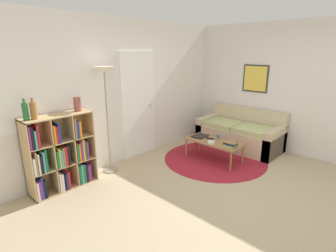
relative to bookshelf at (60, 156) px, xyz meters
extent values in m
plane|color=tan|center=(1.56, -2.11, -0.53)|extent=(14.00, 14.00, 0.00)
cube|color=silver|center=(1.56, 0.22, 0.77)|extent=(7.65, 0.05, 2.60)
cube|color=white|center=(1.72, 0.18, 0.48)|extent=(0.81, 0.02, 2.03)
sphere|color=tan|center=(2.00, 0.16, 0.44)|extent=(0.04, 0.04, 0.04)
cube|color=silver|center=(3.91, -0.96, 0.77)|extent=(0.05, 5.31, 2.60)
cube|color=#332D28|center=(3.88, -1.15, 0.93)|extent=(0.02, 0.56, 0.58)
cube|color=yellow|center=(3.86, -1.15, 0.93)|extent=(0.01, 0.50, 0.52)
cylinder|color=maroon|center=(2.53, -1.09, -0.53)|extent=(1.96, 1.96, 0.01)
cube|color=tan|center=(-0.45, 0.00, 0.04)|extent=(0.02, 0.34, 1.15)
cube|color=tan|center=(0.50, 0.00, 0.04)|extent=(0.02, 0.34, 1.15)
cube|color=tan|center=(0.02, 0.00, 0.61)|extent=(0.97, 0.34, 0.02)
cube|color=tan|center=(0.02, 0.00, -0.52)|extent=(0.97, 0.34, 0.02)
cube|color=tan|center=(0.02, 0.16, 0.04)|extent=(0.97, 0.02, 1.15)
cube|color=tan|center=(-0.13, 0.00, 0.04)|extent=(0.02, 0.32, 1.12)
cube|color=tan|center=(0.18, 0.00, 0.04)|extent=(0.02, 0.32, 1.12)
cube|color=tan|center=(0.02, 0.00, -0.14)|extent=(0.94, 0.32, 0.02)
cube|color=tan|center=(0.02, 0.00, 0.23)|extent=(0.94, 0.32, 0.02)
cube|color=silver|center=(-0.42, -0.05, -0.38)|extent=(0.03, 0.22, 0.27)
cube|color=#7F287A|center=(-0.39, -0.03, -0.37)|extent=(0.03, 0.27, 0.28)
cube|color=navy|center=(-0.36, -0.03, -0.35)|extent=(0.03, 0.27, 0.32)
cube|color=black|center=(-0.32, -0.03, -0.38)|extent=(0.03, 0.27, 0.27)
cube|color=silver|center=(-0.10, -0.06, -0.37)|extent=(0.02, 0.21, 0.28)
cube|color=silver|center=(-0.07, -0.04, -0.38)|extent=(0.03, 0.25, 0.27)
cube|color=black|center=(-0.03, -0.06, -0.39)|extent=(0.02, 0.21, 0.26)
cube|color=navy|center=(0.00, -0.03, -0.38)|extent=(0.02, 0.25, 0.26)
cube|color=#B21E23|center=(0.03, -0.05, -0.38)|extent=(0.03, 0.22, 0.27)
cube|color=#196B38|center=(0.22, -0.04, -0.36)|extent=(0.03, 0.24, 0.30)
cube|color=teal|center=(0.25, -0.05, -0.36)|extent=(0.03, 0.22, 0.31)
cube|color=#196B38|center=(0.29, -0.05, -0.36)|extent=(0.03, 0.22, 0.30)
cube|color=black|center=(0.33, -0.04, -0.37)|extent=(0.03, 0.23, 0.29)
cube|color=#7F287A|center=(0.36, -0.04, -0.38)|extent=(0.02, 0.25, 0.27)
cube|color=#7F287A|center=(0.39, -0.03, -0.37)|extent=(0.03, 0.26, 0.28)
cube|color=silver|center=(-0.42, -0.06, -0.01)|extent=(0.03, 0.20, 0.25)
cube|color=olive|center=(-0.39, -0.04, 0.03)|extent=(0.02, 0.24, 0.33)
cube|color=silver|center=(-0.36, -0.06, 0.01)|extent=(0.02, 0.19, 0.29)
cube|color=black|center=(-0.33, -0.04, 0.00)|extent=(0.03, 0.25, 0.26)
cube|color=teal|center=(-0.29, -0.07, 0.02)|extent=(0.03, 0.19, 0.31)
cube|color=#196B38|center=(-0.26, -0.05, 0.03)|extent=(0.02, 0.21, 0.33)
cube|color=#196B38|center=(-0.10, -0.05, -0.01)|extent=(0.03, 0.22, 0.25)
cube|color=gold|center=(-0.07, -0.06, 0.01)|extent=(0.02, 0.20, 0.29)
cube|color=teal|center=(-0.04, -0.06, 0.00)|extent=(0.03, 0.19, 0.26)
cube|color=olive|center=(0.00, -0.04, 0.01)|extent=(0.02, 0.25, 0.28)
cube|color=#B21E23|center=(0.03, -0.05, 0.01)|extent=(0.03, 0.22, 0.29)
cube|color=black|center=(0.07, -0.05, 0.02)|extent=(0.03, 0.22, 0.30)
cube|color=#196B38|center=(0.21, -0.06, 0.01)|extent=(0.03, 0.21, 0.29)
cube|color=orange|center=(0.25, -0.06, 0.01)|extent=(0.02, 0.21, 0.28)
cube|color=#7F287A|center=(0.28, -0.03, 0.02)|extent=(0.03, 0.25, 0.31)
cube|color=gold|center=(0.31, -0.03, 0.03)|extent=(0.02, 0.26, 0.33)
cube|color=#196B38|center=(0.34, -0.05, 0.02)|extent=(0.02, 0.23, 0.30)
cube|color=#7F287A|center=(0.37, -0.04, 0.01)|extent=(0.03, 0.24, 0.28)
cube|color=#7F287A|center=(-0.42, -0.05, 0.40)|extent=(0.02, 0.22, 0.32)
cube|color=black|center=(-0.39, -0.05, 0.40)|extent=(0.03, 0.22, 0.31)
cube|color=teal|center=(-0.35, -0.03, 0.36)|extent=(0.03, 0.26, 0.25)
cube|color=#B21E23|center=(-0.32, -0.06, 0.40)|extent=(0.03, 0.20, 0.32)
cube|color=orange|center=(-0.10, -0.04, 0.37)|extent=(0.03, 0.24, 0.26)
cube|color=#B21E23|center=(-0.06, -0.04, 0.36)|extent=(0.03, 0.24, 0.25)
cube|color=navy|center=(-0.03, -0.03, 0.38)|extent=(0.03, 0.26, 0.28)
cube|color=olive|center=(0.21, -0.03, 0.39)|extent=(0.03, 0.26, 0.31)
cube|color=navy|center=(0.25, -0.05, 0.37)|extent=(0.03, 0.22, 0.26)
cube|color=orange|center=(0.29, -0.05, 0.36)|extent=(0.03, 0.21, 0.25)
cylinder|color=gray|center=(0.84, -0.03, -0.52)|extent=(0.26, 0.26, 0.01)
cylinder|color=gray|center=(0.84, -0.03, 0.37)|extent=(0.02, 0.02, 1.70)
cone|color=white|center=(0.84, -0.03, 1.22)|extent=(0.33, 0.33, 0.10)
cube|color=#CCB793|center=(3.44, -1.09, -0.31)|extent=(0.85, 1.72, 0.43)
cube|color=#CCB793|center=(3.79, -1.09, -0.12)|extent=(0.16, 1.72, 0.82)
cube|color=#CCB793|center=(3.44, -1.87, -0.24)|extent=(0.85, 0.16, 0.57)
cube|color=#CCB793|center=(3.44, -0.31, -0.24)|extent=(0.85, 0.16, 0.57)
cube|color=#BAC482|center=(3.36, -1.44, -0.05)|extent=(0.65, 0.68, 0.10)
cube|color=#BAC482|center=(3.36, -0.74, -0.05)|extent=(0.65, 0.68, 0.10)
cube|color=#996B42|center=(2.49, -1.08, -0.16)|extent=(0.51, 1.08, 0.02)
cylinder|color=#996B42|center=(2.27, -1.58, -0.35)|extent=(0.04, 0.04, 0.36)
cylinder|color=#996B42|center=(2.27, -0.58, -0.35)|extent=(0.04, 0.04, 0.36)
cylinder|color=#996B42|center=(2.70, -1.58, -0.35)|extent=(0.04, 0.04, 0.36)
cylinder|color=#996B42|center=(2.70, -0.58, -0.35)|extent=(0.04, 0.04, 0.36)
cube|color=black|center=(2.52, -0.72, -0.14)|extent=(0.32, 0.24, 0.02)
cylinder|color=silver|center=(2.33, -1.12, -0.13)|extent=(0.13, 0.13, 0.04)
cube|color=gold|center=(2.42, -1.45, -0.14)|extent=(0.15, 0.21, 0.02)
cube|color=teal|center=(2.43, -1.46, -0.12)|extent=(0.15, 0.21, 0.02)
cube|color=black|center=(2.43, -1.46, -0.10)|extent=(0.15, 0.21, 0.03)
cube|color=olive|center=(2.43, -1.46, -0.07)|extent=(0.15, 0.21, 0.02)
cylinder|color=teal|center=(2.67, -1.06, -0.10)|extent=(0.06, 0.06, 0.09)
cube|color=black|center=(2.53, -0.96, -0.14)|extent=(0.09, 0.15, 0.02)
cylinder|color=#236633|center=(-0.38, -0.01, 0.74)|extent=(0.08, 0.08, 0.23)
cylinder|color=#236633|center=(-0.38, -0.01, 0.88)|extent=(0.03, 0.03, 0.06)
cylinder|color=olive|center=(-0.29, -0.02, 0.74)|extent=(0.08, 0.08, 0.23)
cylinder|color=olive|center=(-0.29, -0.02, 0.88)|extent=(0.03, 0.03, 0.06)
cylinder|color=#934C47|center=(0.36, 0.00, 0.73)|extent=(0.11, 0.11, 0.21)
camera|label=1|loc=(-1.54, -3.65, 1.51)|focal=28.00mm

